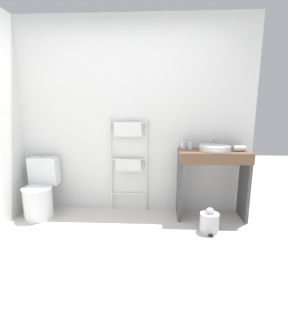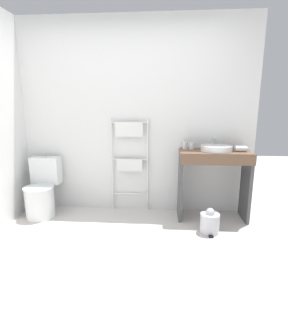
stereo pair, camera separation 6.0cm
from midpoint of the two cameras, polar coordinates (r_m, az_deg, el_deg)
ground_plane at (r=2.49m, az=-5.95°, el=-21.82°), size 12.00×12.00×0.00m
wall_back at (r=3.62m, az=-1.90°, el=10.83°), size 3.24×0.12×2.57m
toilet at (r=3.75m, az=-20.90°, el=-4.84°), size 0.38×0.54×0.78m
towel_radiator at (r=3.56m, az=-2.70°, el=3.65°), size 0.52×0.06×1.28m
vanity_counter at (r=3.45m, az=15.41°, el=-1.32°), size 0.88×0.45×0.89m
sink_basin at (r=3.39m, az=15.95°, el=4.17°), size 0.39×0.39×0.07m
faucet at (r=3.57m, az=15.40°, el=5.64°), size 0.02×0.10×0.16m
cup_near_wall at (r=3.49m, az=9.38°, el=4.92°), size 0.06×0.06×0.10m
cup_near_edge at (r=3.47m, az=10.85°, el=4.77°), size 0.06×0.06×0.09m
hair_dryer at (r=3.45m, az=20.85°, el=3.96°), size 0.18×0.16×0.07m
trash_bin at (r=3.19m, az=14.65°, el=-11.38°), size 0.22×0.26×0.30m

